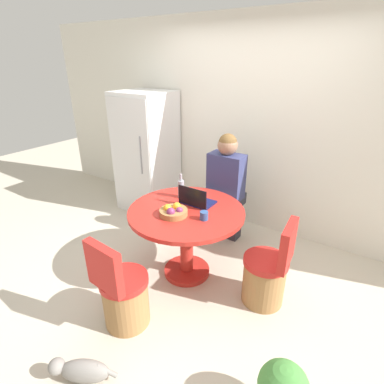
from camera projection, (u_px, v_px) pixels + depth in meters
name	position (u px, v px, depth m)	size (l,w,h in m)	color
ground_plane	(184.00, 279.00, 3.10)	(12.00, 12.00, 0.00)	beige
wall_back	(252.00, 128.00, 3.71)	(7.00, 0.06, 2.60)	silver
refrigerator	(147.00, 153.00, 4.31)	(0.73, 0.71, 1.70)	white
dining_table	(186.00, 226.00, 2.97)	(1.13, 1.13, 0.76)	#B2261E
chair_right_side	(267.00, 275.00, 2.72)	(0.41, 0.40, 0.86)	#9E7042
chair_near_camera	(123.00, 296.00, 2.49)	(0.40, 0.41, 0.86)	#9E7042
person_seated	(228.00, 184.00, 3.48)	(0.40, 0.37, 1.36)	#2D2D38
laptop	(196.00, 200.00, 2.99)	(0.32, 0.23, 0.20)	#141947
fruit_bowl	(173.00, 211.00, 2.79)	(0.26, 0.26, 0.10)	olive
coffee_cup	(204.00, 216.00, 2.71)	(0.08, 0.08, 0.08)	#2D4C84
bottle	(181.00, 188.00, 3.12)	(0.07, 0.07, 0.26)	#9999A3
cat	(81.00, 370.00, 2.10)	(0.44, 0.30, 0.18)	gray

